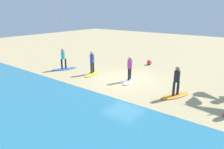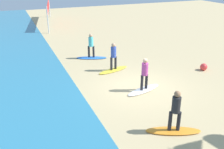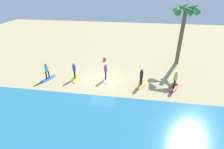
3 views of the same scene
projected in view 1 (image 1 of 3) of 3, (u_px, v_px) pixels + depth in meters
ground_plane at (125, 80)px, 14.43m from camera, size 60.00×60.00×0.00m
surfboard_orange at (175, 96)px, 11.66m from camera, size 1.35×2.15×0.09m
surfer_orange at (177, 79)px, 11.37m from camera, size 0.32×0.43×1.64m
surfboard_white at (129, 80)px, 14.24m from camera, size 1.12×2.17×0.09m
surfer_white at (130, 66)px, 13.95m from camera, size 0.32×0.45×1.64m
surfboard_yellow at (93, 73)px, 15.80m from camera, size 1.11×2.17×0.09m
surfer_yellow at (92, 61)px, 15.50m from camera, size 0.32×0.45×1.64m
surfboard_blue at (64, 69)px, 16.97m from camera, size 1.29×2.16×0.09m
surfer_blue at (63, 57)px, 16.68m from camera, size 0.32×0.44×1.64m
beach_ball at (149, 62)px, 18.36m from camera, size 0.43×0.43×0.43m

